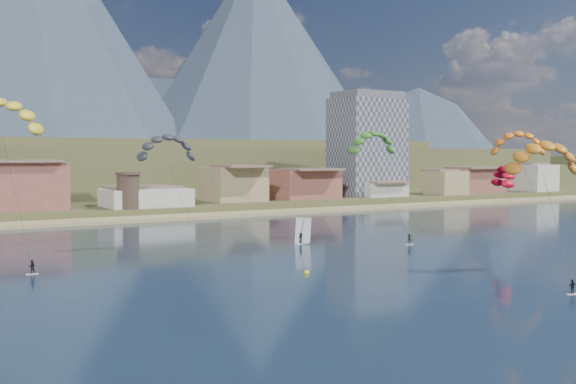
{
  "coord_description": "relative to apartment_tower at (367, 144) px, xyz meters",
  "views": [
    {
      "loc": [
        -43.79,
        -42.25,
        14.75
      ],
      "look_at": [
        0.0,
        32.0,
        10.0
      ],
      "focal_mm": 42.68,
      "sensor_mm": 36.0,
      "label": 1
    }
  ],
  "objects": [
    {
      "name": "foothills",
      "position": [
        -62.61,
        104.47,
        -8.74
      ],
      "size": [
        940.0,
        210.0,
        18.0
      ],
      "color": "brown",
      "rests_on": "ground"
    },
    {
      "name": "beach",
      "position": [
        -85.0,
        -22.0,
        -17.57
      ],
      "size": [
        2200.0,
        12.0,
        0.9
      ],
      "color": "tan",
      "rests_on": "ground"
    },
    {
      "name": "kitesurfer_yellow",
      "position": [
        -115.31,
        -72.37,
        2.59
      ],
      "size": [
        11.92,
        15.06,
        23.62
      ],
      "color": "silver",
      "rests_on": "ground"
    },
    {
      "name": "distant_kite_dark",
      "position": [
        -91.78,
        -71.14,
        -1.35
      ],
      "size": [
        9.53,
        5.93,
        19.51
      ],
      "color": "#262626",
      "rests_on": "ground"
    },
    {
      "name": "windsurfer",
      "position": [
        -69.89,
        -74.83,
        -16.46
      ],
      "size": [
        2.48,
        2.71,
        4.29
      ],
      "color": "silver",
      "rests_on": "ground"
    },
    {
      "name": "kitesurfer_green",
      "position": [
        -55.12,
        -74.49,
        -0.49
      ],
      "size": [
        9.53,
        12.85,
        20.34
      ],
      "color": "silver",
      "rests_on": "ground"
    },
    {
      "name": "kitesurfer_orange",
      "position": [
        -57.83,
        -112.8,
        -2.85
      ],
      "size": [
        14.79,
        15.51,
        19.92
      ],
      "color": "silver",
      "rests_on": "ground"
    },
    {
      "name": "distant_kite_red",
      "position": [
        -31.77,
        -82.81,
        -6.49
      ],
      "size": [
        7.56,
        9.09,
        14.66
      ],
      "color": "#262626",
      "rests_on": "ground"
    },
    {
      "name": "buoy",
      "position": [
        -84.18,
        -99.15,
        -17.7
      ],
      "size": [
        0.69,
        0.69,
        0.69
      ],
      "color": "yellow",
      "rests_on": "ground"
    },
    {
      "name": "distant_kite_orange",
      "position": [
        -25.48,
        -80.77,
        -0.2
      ],
      "size": [
        10.53,
        9.72,
        20.83
      ],
      "color": "#262626",
      "rests_on": "ground"
    },
    {
      "name": "apartment_tower",
      "position": [
        0.0,
        0.0,
        0.0
      ],
      "size": [
        20.0,
        16.0,
        32.0
      ],
      "color": "gray",
      "rests_on": "ground"
    },
    {
      "name": "ground",
      "position": [
        -85.0,
        -128.0,
        -17.82
      ],
      "size": [
        2400.0,
        2400.0,
        0.0
      ],
      "primitive_type": "plane",
      "color": "black",
      "rests_on": "ground"
    },
    {
      "name": "watchtower",
      "position": [
        -80.0,
        -14.0,
        -11.45
      ],
      "size": [
        5.82,
        5.82,
        8.6
      ],
      "color": "#47382D",
      "rests_on": "ground"
    }
  ]
}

